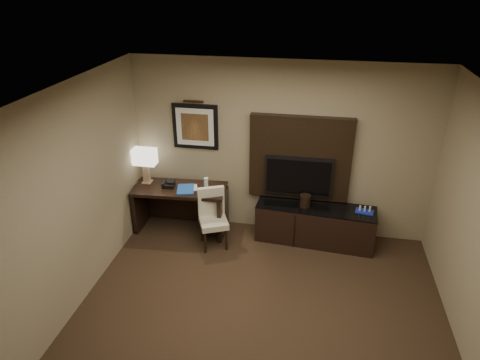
% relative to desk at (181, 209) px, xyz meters
% --- Properties ---
extents(floor, '(4.50, 5.00, 0.01)m').
position_rel_desk_xyz_m(floor, '(1.50, -2.15, -0.38)').
color(floor, black).
rests_on(floor, ground).
extents(ceiling, '(4.50, 5.00, 0.01)m').
position_rel_desk_xyz_m(ceiling, '(1.50, -2.15, 2.32)').
color(ceiling, silver).
rests_on(ceiling, wall_back).
extents(wall_back, '(4.50, 0.01, 2.70)m').
position_rel_desk_xyz_m(wall_back, '(1.50, 0.35, 0.97)').
color(wall_back, gray).
rests_on(wall_back, floor).
extents(wall_left, '(0.01, 5.00, 2.70)m').
position_rel_desk_xyz_m(wall_left, '(-0.75, -2.15, 0.97)').
color(wall_left, gray).
rests_on(wall_left, floor).
extents(desk, '(1.45, 0.69, 0.76)m').
position_rel_desk_xyz_m(desk, '(0.00, 0.00, 0.00)').
color(desk, black).
rests_on(desk, floor).
extents(credenza, '(1.80, 0.63, 0.61)m').
position_rel_desk_xyz_m(credenza, '(2.10, 0.05, -0.08)').
color(credenza, black).
rests_on(credenza, floor).
extents(tv_wall_panel, '(1.50, 0.12, 1.30)m').
position_rel_desk_xyz_m(tv_wall_panel, '(1.80, 0.29, 0.89)').
color(tv_wall_panel, black).
rests_on(tv_wall_panel, wall_back).
extents(tv, '(1.00, 0.08, 0.60)m').
position_rel_desk_xyz_m(tv, '(1.80, 0.19, 0.64)').
color(tv, black).
rests_on(tv, tv_wall_panel).
extents(artwork, '(0.70, 0.04, 0.70)m').
position_rel_desk_xyz_m(artwork, '(0.20, 0.33, 1.27)').
color(artwork, black).
rests_on(artwork, wall_back).
extents(picture_light, '(0.04, 0.04, 0.30)m').
position_rel_desk_xyz_m(picture_light, '(0.20, 0.29, 1.67)').
color(picture_light, '#432815').
rests_on(picture_light, wall_back).
extents(desk_chair, '(0.55, 0.58, 0.83)m').
position_rel_desk_xyz_m(desk_chair, '(0.61, -0.35, 0.04)').
color(desk_chair, beige).
rests_on(desk_chair, floor).
extents(table_lamp, '(0.35, 0.21, 0.56)m').
position_rel_desk_xyz_m(table_lamp, '(-0.56, 0.08, 0.66)').
color(table_lamp, tan).
rests_on(table_lamp, desk).
extents(desk_phone, '(0.20, 0.18, 0.09)m').
position_rel_desk_xyz_m(desk_phone, '(-0.18, -0.00, 0.43)').
color(desk_phone, black).
rests_on(desk_phone, desk).
extents(blue_folder, '(0.33, 0.39, 0.02)m').
position_rel_desk_xyz_m(blue_folder, '(0.11, -0.06, 0.39)').
color(blue_folder, '#1A50AD').
rests_on(blue_folder, desk).
extents(book, '(0.16, 0.07, 0.21)m').
position_rel_desk_xyz_m(book, '(0.12, -0.03, 0.49)').
color(book, beige).
rests_on(book, desk).
extents(water_bottle, '(0.07, 0.07, 0.19)m').
position_rel_desk_xyz_m(water_bottle, '(0.42, 0.01, 0.48)').
color(water_bottle, white).
rests_on(water_bottle, desk).
extents(ice_bucket, '(0.19, 0.19, 0.18)m').
position_rel_desk_xyz_m(ice_bucket, '(1.93, 0.04, 0.32)').
color(ice_bucket, black).
rests_on(ice_bucket, credenza).
extents(minibar_tray, '(0.28, 0.20, 0.09)m').
position_rel_desk_xyz_m(minibar_tray, '(2.79, 0.01, 0.27)').
color(minibar_tray, '#1A2AAA').
rests_on(minibar_tray, credenza).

